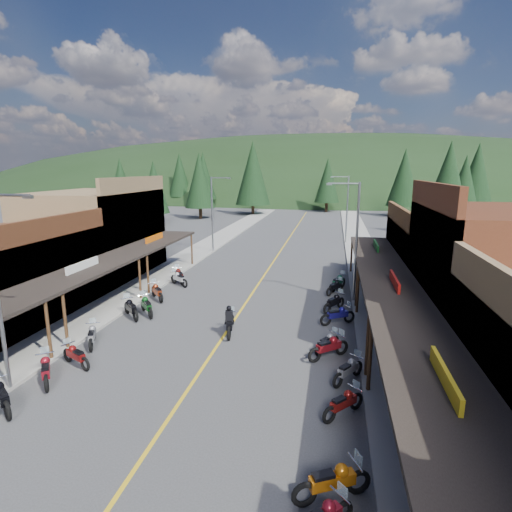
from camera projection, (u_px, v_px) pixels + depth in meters
The scene contains 44 objects.
ground at pixel (219, 343), 20.69m from camera, with size 220.00×220.00×0.00m, color #38383A.
centerline at pixel (275, 259), 39.87m from camera, with size 0.15×90.00×0.01m, color gold.
sidewalk_west at pixel (193, 255), 41.48m from camera, with size 3.40×94.00×0.15m, color gray.
sidewalk_east at pixel (365, 262), 38.22m from camera, with size 3.40×94.00×0.15m, color gray.
shop_west_2 at pixel (9, 274), 24.35m from camera, with size 10.90×9.00×6.20m.
shop_west_3 at pixel (98, 234), 33.35m from camera, with size 10.90×10.20×8.20m.
shop_east_2 at pixel (507, 283), 18.99m from camera, with size 10.90×9.00×8.20m.
shop_east_3 at pixel (449, 259), 28.41m from camera, with size 10.90×10.20×6.20m.
streetlight_1 at pixel (213, 211), 42.13m from camera, with size 2.16×0.18×8.00m.
streetlight_2 at pixel (354, 237), 26.11m from camera, with size 2.16×0.18×8.00m.
streetlight_3 at pixel (346, 206), 47.20m from camera, with size 2.16×0.18×8.00m.
ridge_hill at pixel (320, 193), 150.11m from camera, with size 310.00×140.00×60.00m, color black.
pine_0 at pixel (121, 180), 86.22m from camera, with size 5.04×5.04×11.00m.
pine_1 at pixel (203, 176), 90.73m from camera, with size 5.88×5.88×12.50m.
pine_2 at pixel (253, 173), 76.45m from camera, with size 6.72×6.72×14.00m.
pine_3 at pixel (327, 180), 81.82m from camera, with size 5.04×5.04×11.00m.
pine_4 at pixel (404, 177), 73.29m from camera, with size 5.88×5.88×12.50m.
pine_5 at pixel (477, 173), 81.64m from camera, with size 6.72×6.72×14.00m.
pine_7 at pixel (180, 175), 97.98m from camera, with size 5.88×5.88×12.50m.
pine_8 at pixel (154, 187), 61.87m from camera, with size 4.48×4.48×10.00m.
pine_9 at pixel (464, 186), 57.97m from camera, with size 4.93×4.93×10.80m.
pine_10 at pixel (200, 180), 70.54m from camera, with size 5.38×5.38×11.60m.
pine_11 at pixel (448, 181), 51.84m from camera, with size 5.82×5.82×12.40m.
bike_west_4 at pixel (1, 395), 14.76m from camera, with size 0.75×2.25×1.29m, color black, non-canonical shape.
bike_west_5 at pixel (46, 369), 16.70m from camera, with size 0.75×2.25×1.28m, color maroon, non-canonical shape.
bike_west_6 at pixel (76, 355), 18.09m from camera, with size 0.68×2.04×1.17m, color maroon, non-canonical shape.
bike_west_7 at pixel (92, 335), 20.24m from camera, with size 0.70×2.10×1.20m, color gray, non-canonical shape.
bike_west_8 at pixel (131, 307), 24.00m from camera, with size 0.77×2.30×1.31m, color black, non-canonical shape.
bike_west_9 at pixel (146, 305), 24.47m from camera, with size 0.77×2.32×1.32m, color #0D4515, non-canonical shape.
bike_west_10 at pixel (157, 291), 27.29m from camera, with size 0.75×2.26×1.29m, color maroon, non-canonical shape.
bike_west_11 at pixel (179, 278), 30.63m from camera, with size 0.72×2.16×1.23m, color #ACADB1, non-canonical shape.
bike_west_12 at pixel (179, 275), 31.33m from camera, with size 0.78×2.33×1.33m, color maroon, non-canonical shape.
bike_east_4 at pixel (332, 480), 10.74m from camera, with size 0.75×2.25×1.29m, color #A9560C, non-canonical shape.
bike_east_5 at pixel (343, 402), 14.43m from camera, with size 0.68×2.03×1.16m, color maroon, non-canonical shape.
bike_east_6 at pixel (348, 369), 16.79m from camera, with size 0.69×2.06×1.18m, color gray, non-canonical shape.
bike_east_7 at pixel (329, 346), 18.82m from camera, with size 0.76×2.27×1.30m, color maroon, non-canonical shape.
bike_east_8 at pixel (327, 341), 19.59m from camera, with size 0.62×1.86×1.06m, color gray, non-canonical shape.
bike_east_9 at pixel (338, 314), 23.00m from camera, with size 0.73×2.19×1.25m, color navy, non-canonical shape.
bike_east_10 at pixel (334, 302), 25.14m from camera, with size 0.74×2.23×1.27m, color black, non-canonical shape.
bike_east_11 at pixel (335, 286), 28.60m from camera, with size 0.66×1.97×1.13m, color black, non-canonical shape.
bike_east_12 at pixel (338, 281), 29.58m from camera, with size 0.76×2.29×1.31m, color #0C3E28, non-canonical shape.
rider_on_bike at pixel (230, 322), 21.61m from camera, with size 1.13×2.36×1.73m.
pedestrian_east_a at pixel (416, 389), 14.47m from camera, with size 0.63×0.41×1.72m, color black.
pedestrian_east_b at pixel (359, 265), 32.92m from camera, with size 0.89×0.51×1.83m, color brown.
Camera 1 is at (5.56, -18.53, 8.84)m, focal length 28.00 mm.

